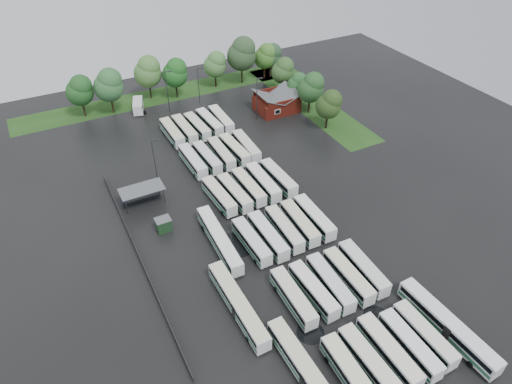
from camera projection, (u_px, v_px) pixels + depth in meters
name	position (u px, v px, depth m)	size (l,w,h in m)	color
ground	(278.00, 244.00, 78.70)	(160.00, 160.00, 0.00)	black
brick_building	(276.00, 104.00, 116.22)	(10.07, 8.60, 5.39)	maroon
wash_shed	(141.00, 190.00, 85.96)	(8.20, 4.20, 3.58)	#2D2D30
utility_hut	(164.00, 225.00, 80.76)	(2.70, 2.20, 2.62)	black
grass_strip_north	(167.00, 94.00, 124.71)	(80.00, 10.00, 0.01)	#1D4112
grass_strip_east	(309.00, 102.00, 121.04)	(10.00, 50.00, 0.01)	#1D4112
west_fence	(138.00, 255.00, 75.80)	(0.10, 50.00, 1.20)	#2D2D30
bus_r0c0	(350.00, 374.00, 57.96)	(2.74, 10.96, 3.03)	silver
bus_r0c1	(369.00, 362.00, 59.24)	(2.37, 10.85, 3.02)	silver
bus_r0c2	(388.00, 351.00, 60.44)	(2.49, 11.13, 3.09)	silver
bus_r0c3	(409.00, 344.00, 61.33)	(2.37, 10.64, 2.95)	silver
bus_r0c4	(424.00, 334.00, 62.56)	(2.30, 10.61, 2.95)	silver
bus_r1c0	(293.00, 297.00, 67.57)	(2.60, 10.81, 2.99)	silver
bus_r1c1	(313.00, 290.00, 68.66)	(2.50, 10.78, 2.99)	silver
bus_r1c2	(330.00, 283.00, 69.77)	(2.78, 10.98, 3.03)	silver
bus_r1c3	(348.00, 276.00, 70.86)	(2.45, 10.91, 3.03)	silver
bus_r1c4	(363.00, 268.00, 72.12)	(2.80, 11.11, 3.07)	silver
bus_r2c0	(251.00, 241.00, 76.97)	(2.43, 10.72, 2.98)	silver
bus_r2c1	(268.00, 236.00, 77.95)	(2.42, 11.11, 3.09)	silver
bus_r2c2	(284.00, 229.00, 79.40)	(2.70, 10.86, 3.00)	silver
bus_r2c3	(300.00, 223.00, 80.62)	(2.84, 10.97, 3.02)	silver
bus_r2c4	(314.00, 217.00, 81.75)	(2.56, 11.07, 3.07)	silver
bus_r3c0	(219.00, 196.00, 86.66)	(2.83, 10.86, 3.00)	silver
bus_r3c1	(235.00, 193.00, 87.45)	(2.74, 10.82, 2.99)	silver
bus_r3c2	(248.00, 187.00, 88.94)	(2.47, 10.81, 3.00)	silver
bus_r3c3	(263.00, 182.00, 90.02)	(2.53, 11.27, 3.13)	silver
bus_r3c4	(278.00, 178.00, 91.24)	(2.61, 11.19, 3.10)	silver
bus_r4c0	(193.00, 161.00, 96.01)	(2.50, 11.05, 3.07)	silver
bus_r4c1	(207.00, 158.00, 97.13)	(2.62, 10.70, 2.96)	silver
bus_r4c2	(221.00, 153.00, 98.36)	(2.48, 10.83, 3.01)	silver
bus_r4c3	(234.00, 149.00, 99.60)	(2.79, 10.97, 3.03)	silver
bus_r4c4	(246.00, 146.00, 100.65)	(2.82, 11.07, 3.06)	silver
bus_r5c0	(172.00, 133.00, 105.20)	(2.46, 11.10, 3.08)	silver
bus_r5c1	(185.00, 129.00, 106.45)	(2.59, 11.10, 3.08)	silver
bus_r5c2	(197.00, 126.00, 107.59)	(2.81, 10.89, 3.00)	silver
bus_r5c3	(209.00, 122.00, 109.15)	(2.82, 11.05, 3.05)	silver
bus_r5c4	(221.00, 119.00, 110.18)	(2.66, 11.19, 3.10)	silver
artic_bus_west_a	(306.00, 372.00, 58.16)	(2.46, 16.20, 3.00)	silver
artic_bus_west_b	(219.00, 240.00, 77.29)	(2.93, 16.16, 2.98)	silver
artic_bus_west_c	(238.00, 304.00, 66.54)	(2.43, 16.23, 3.01)	silver
artic_bus_east	(447.00, 325.00, 63.62)	(3.02, 16.75, 3.09)	silver
minibus	(138.00, 105.00, 116.21)	(4.17, 6.84, 2.81)	silver
tree_north_0	(80.00, 90.00, 110.78)	(6.57, 6.57, 10.88)	#2C2217
tree_north_1	(109.00, 85.00, 111.66)	(7.20, 7.20, 11.93)	#322415
tree_north_2	(148.00, 71.00, 118.25)	(7.13, 7.13, 11.81)	black
tree_north_3	(175.00, 72.00, 118.98)	(6.62, 6.62, 10.96)	black
tree_north_4	(215.00, 64.00, 124.49)	(6.20, 6.20, 10.27)	black
tree_north_5	(242.00, 54.00, 125.30)	(8.06, 8.06, 13.35)	black
tree_north_6	(271.00, 55.00, 130.30)	(5.93, 5.92, 9.80)	black
tree_east_0	(329.00, 104.00, 106.29)	(6.00, 6.00, 9.94)	black
tree_east_1	(311.00, 87.00, 112.16)	(6.55, 6.55, 10.85)	black
tree_east_2	(298.00, 84.00, 117.24)	(5.11, 5.11, 8.46)	#392813
tree_east_3	(283.00, 70.00, 121.60)	(6.06, 6.06, 10.04)	black
tree_east_4	(265.00, 56.00, 129.31)	(6.17, 6.17, 10.22)	black
lamp_post_ne	(257.00, 96.00, 109.73)	(1.68, 0.33, 10.90)	#2D2D30
lamp_post_nw	(155.00, 160.00, 88.33)	(1.62, 0.32, 10.53)	#2D2D30
lamp_post_back_w	(168.00, 89.00, 112.77)	(1.68, 0.33, 10.91)	#2D2D30
lamp_post_back_e	(199.00, 83.00, 117.04)	(1.49, 0.29, 9.67)	#2D2D30
puddle_0	(310.00, 333.00, 64.66)	(4.02, 4.02, 0.01)	black
puddle_1	(376.00, 316.00, 66.99)	(3.73, 3.73, 0.01)	black
puddle_2	(236.00, 245.00, 78.63)	(6.57, 6.57, 0.01)	black
puddle_3	(306.00, 230.00, 81.63)	(4.60, 4.60, 0.01)	black
puddle_4	(415.00, 295.00, 70.04)	(3.94, 3.94, 0.01)	black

